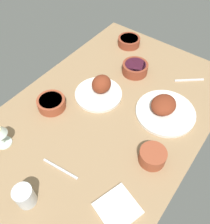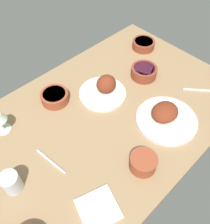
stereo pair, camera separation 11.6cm
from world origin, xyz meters
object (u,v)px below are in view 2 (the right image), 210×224
Objects in this scene: bowl_cream at (55,97)px; spoon_loose at (51,162)px; plate_far_side at (104,89)px; fork_loose at (198,90)px; plate_near_viewer at (166,116)px; water_tumbler at (11,183)px; bowl_onions at (144,72)px; bowl_potatoes at (143,162)px; folded_napkin at (98,209)px; bowl_pasta at (143,44)px.

bowl_cream is 0.81× the size of spoon_loose.
fork_loose is (-37.26, 33.26, -2.86)cm from plate_far_side.
fork_loose is 0.94× the size of spoon_loose.
plate_near_viewer reaches higher than spoon_loose.
water_tumbler is at bearing -142.58° from fork_loose.
plate_far_side reaches higher than plate_near_viewer.
bowl_onions reaches higher than fork_loose.
fork_loose is (-28.47, 0.45, -2.19)cm from plate_near_viewer.
bowl_potatoes is at bearing 39.93° from bowl_onions.
bowl_onions is at bearing 89.27° from spoon_loose.
bowl_cream is (30.31, -46.48, 0.26)cm from plate_near_viewer.
water_tumbler reaches higher than folded_napkin.
bowl_cream is 1.53× the size of water_tumbler.
bowl_onions is 1.26× the size of bowl_potatoes.
bowl_cream is (21.52, -13.68, -0.41)cm from plate_far_side.
plate_near_viewer is 2.04× the size of bowl_onions.
bowl_potatoes reaches higher than spoon_loose.
bowl_pasta is 0.85× the size of fork_loose.
water_tumbler is at bearing 12.64° from bowl_pasta.
plate_far_side is at bearing -113.07° from bowl_potatoes.
bowl_cream is at bearing -32.44° from plate_far_side.
bowl_pasta is at bearing 98.46° from spoon_loose.
plate_near_viewer is 1.80× the size of fork_loose.
bowl_onions is 0.83× the size of spoon_loose.
plate_near_viewer reaches higher than fork_loose.
bowl_pasta reaches higher than folded_napkin.
plate_far_side reaches higher than bowl_onions.
bowl_cream is at bearing -146.58° from water_tumbler.
plate_near_viewer is 55.49cm from bowl_cream.
water_tumbler is at bearing 4.43° from bowl_onions.
bowl_cream is 0.97× the size of folded_napkin.
water_tumbler reaches higher than bowl_pasta.
plate_far_side is 1.71× the size of folded_napkin.
bowl_cream is 75.26cm from fork_loose.
bowl_potatoes is 81.52cm from bowl_pasta.
bowl_potatoes is at bearing 146.14° from water_tumbler.
plate_near_viewer is 72.48cm from water_tumbler.
plate_near_viewer is 52.22cm from folded_napkin.
water_tumbler is (60.65, 12.14, 1.29)cm from plate_far_side.
plate_far_side is 33.97cm from plate_near_viewer.
water_tumbler is 17.31cm from spoon_loose.
plate_near_viewer is at bearing 163.43° from water_tumbler.
bowl_potatoes reaches higher than bowl_onions.
spoon_loose is at bearing -144.27° from fork_loose.
plate_far_side is 0.84× the size of plate_near_viewer.
bowl_pasta is at bearing 178.13° from bowl_cream.
fork_loose is at bearing 138.25° from plate_far_side.
plate_far_side is 1.42× the size of spoon_loose.
plate_far_side reaches higher than fork_loose.
plate_far_side is at bearing 14.42° from bowl_pasta.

